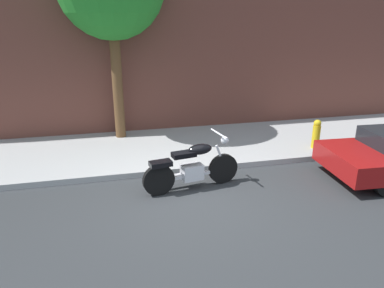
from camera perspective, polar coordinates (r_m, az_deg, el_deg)
ground_plane at (r=7.27m, az=-0.38°, el=-8.74°), size 60.00×60.00×0.00m
sidewalk at (r=9.79m, az=-4.07°, el=-0.68°), size 19.66×3.17×0.14m
motorcycle at (r=7.53m, az=-0.02°, el=-3.69°), size 2.09×0.73×1.15m
fire_hydrant at (r=10.05m, az=18.85°, el=1.15°), size 0.20×0.20×0.91m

